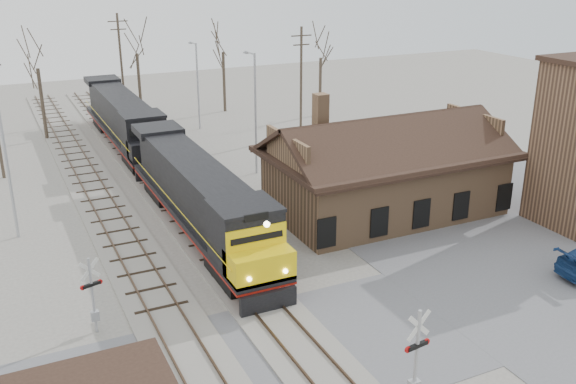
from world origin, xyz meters
name	(u,v)px	position (x,y,z in m)	size (l,w,h in m)	color
ground	(303,352)	(0.00, 0.00, 0.00)	(140.00, 140.00, 0.00)	#A29C92
road	(303,352)	(0.00, 0.00, 0.01)	(60.00, 9.00, 0.03)	slate
parking_lot	(543,240)	(18.00, 4.00, 0.02)	(22.00, 26.00, 0.03)	slate
track_main	(194,225)	(0.00, 15.00, 0.07)	(3.40, 90.00, 0.24)	#A29C92
track_siding	(122,238)	(-4.50, 15.00, 0.07)	(3.40, 90.00, 0.24)	#A29C92
depot	(385,177)	(11.99, 12.00, 2.41)	(15.20, 9.31, 7.90)	#8D6849
locomotive_lead	(201,199)	(0.00, 13.27, 2.41)	(3.09, 20.69, 4.59)	black
locomotive_trailing	(125,121)	(0.00, 34.24, 2.41)	(3.09, 20.69, 4.35)	black
crossbuck_near	(416,363)	(2.10, -4.94, 1.94)	(1.18, 0.31, 4.15)	#A5A8AD
crossbuck_far	(93,298)	(-7.64, 5.39, 1.74)	(1.02, 0.38, 3.66)	#A5A8AD
streetlight_a	(6,160)	(-10.03, 18.12, 4.80)	(0.25, 2.04, 8.54)	#A5A8AD
streetlight_b	(255,107)	(7.55, 23.02, 5.13)	(0.25, 2.04, 9.19)	#A5A8AD
streetlight_c	(197,81)	(7.81, 37.75, 4.63)	(0.25, 2.04, 8.20)	#A5A8AD
utility_pole_b	(121,63)	(2.62, 46.78, 5.42)	(2.00, 0.24, 10.39)	#382D23
utility_pole_c	(301,80)	(15.69, 31.46, 5.18)	(2.00, 0.24, 9.92)	#382D23
tree_b	(36,56)	(-6.02, 40.08, 7.52)	(4.31, 4.31, 10.56)	#382D23
tree_c	(136,43)	(4.24, 46.47, 7.34)	(4.21, 4.21, 10.31)	#382D23
tree_d	(223,42)	(12.65, 43.66, 7.33)	(4.20, 4.20, 10.30)	#382D23
tree_e	(321,48)	(21.13, 37.82, 6.91)	(3.96, 3.96, 9.71)	#382D23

